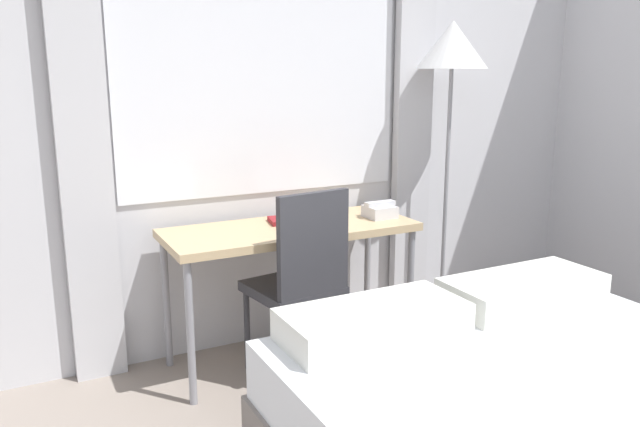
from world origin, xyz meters
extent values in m
cube|color=silver|center=(0.00, 3.23, 1.35)|extent=(5.70, 0.05, 2.70)
cube|color=white|center=(0.17, 3.19, 1.60)|extent=(1.58, 0.01, 1.50)
cube|color=silver|center=(-0.76, 3.15, 1.30)|extent=(0.24, 0.06, 2.60)
cube|color=silver|center=(1.09, 3.15, 1.30)|extent=(0.24, 0.06, 2.60)
cube|color=tan|center=(0.17, 2.88, 0.71)|extent=(1.28, 0.52, 0.04)
cylinder|color=gray|center=(-0.43, 2.66, 0.34)|extent=(0.04, 0.04, 0.69)
cylinder|color=gray|center=(0.76, 2.66, 0.34)|extent=(0.04, 0.04, 0.69)
cylinder|color=gray|center=(-0.43, 3.10, 0.34)|extent=(0.04, 0.04, 0.69)
cylinder|color=gray|center=(0.76, 3.10, 0.34)|extent=(0.04, 0.04, 0.69)
cube|color=#333338|center=(0.11, 2.74, 0.45)|extent=(0.45, 0.45, 0.05)
cube|color=#333338|center=(0.14, 2.56, 0.71)|extent=(0.38, 0.09, 0.49)
cylinder|color=#333338|center=(-0.03, 2.55, 0.21)|extent=(0.03, 0.03, 0.42)
cylinder|color=#333338|center=(0.30, 2.60, 0.21)|extent=(0.03, 0.03, 0.42)
cylinder|color=#333338|center=(-0.08, 2.89, 0.21)|extent=(0.03, 0.03, 0.42)
cylinder|color=#333338|center=(0.25, 2.93, 0.21)|extent=(0.03, 0.03, 0.42)
cube|color=silver|center=(0.07, 1.94, 0.58)|extent=(0.71, 0.32, 0.12)
cube|color=silver|center=(0.83, 1.94, 0.58)|extent=(0.71, 0.32, 0.12)
cylinder|color=#4C4C51|center=(1.21, 2.95, 0.01)|extent=(0.25, 0.25, 0.03)
cylinder|color=gray|center=(1.21, 2.95, 0.77)|extent=(0.02, 0.02, 1.48)
cone|color=silver|center=(1.21, 2.95, 1.64)|extent=(0.40, 0.40, 0.26)
cube|color=silver|center=(0.67, 2.84, 0.76)|extent=(0.15, 0.14, 0.06)
cube|color=silver|center=(0.67, 2.84, 0.80)|extent=(0.17, 0.05, 0.02)
cube|color=maroon|center=(0.21, 2.95, 0.74)|extent=(0.26, 0.19, 0.02)
cube|color=white|center=(0.21, 2.95, 0.74)|extent=(0.25, 0.18, 0.01)
camera|label=1|loc=(-1.11, 0.08, 1.49)|focal=35.00mm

